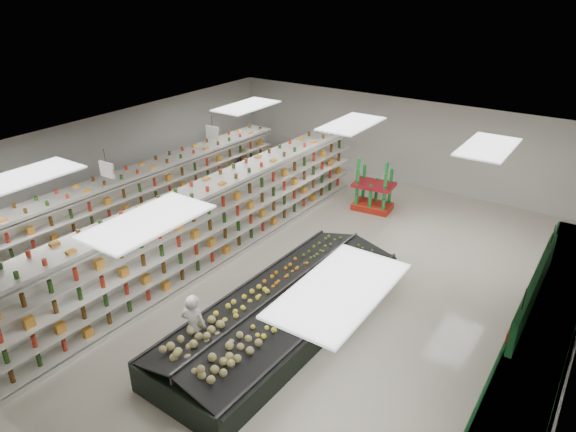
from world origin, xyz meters
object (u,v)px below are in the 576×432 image
Objects in this scene: gondola_left at (137,206)px; soda_endcap at (374,187)px; gondola_center at (217,224)px; shopper_main at (195,328)px; produce_island at (283,309)px; shopper_background at (245,170)px.

gondola_left reaches higher than soda_endcap.
gondola_center is 8.24× the size of shopper_main.
gondola_center reaches higher than soda_endcap.
produce_island is 8.10m from shopper_background.
gondola_center reaches higher than shopper_main.
gondola_left is at bearing -172.20° from gondola_center.
soda_endcap is 1.06× the size of shopper_main.
gondola_center is 8.31× the size of shopper_background.
gondola_left is 7.49× the size of shopper_main.
soda_endcap reaches higher than shopper_background.
gondola_left is at bearing 168.65° from produce_island.
gondola_center is at bearing 154.52° from produce_island.
soda_endcap is (-1.08, 6.90, 0.36)m from produce_island.
shopper_background reaches higher than produce_island.
produce_island is at bearing -8.77° from gondola_left.
soda_endcap is (2.19, 5.34, -0.23)m from gondola_center.
shopper_background is (-4.58, -1.12, -0.03)m from soda_endcap.
gondola_left reaches higher than shopper_background.
produce_island is at bearing -132.98° from shopper_background.
gondola_center is 7.79× the size of soda_endcap.
gondola_left is 6.30m from produce_island.
soda_endcap is at bearing 98.90° from produce_island.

